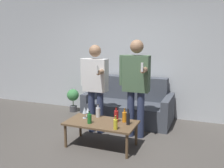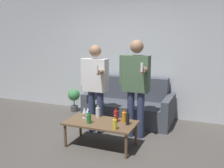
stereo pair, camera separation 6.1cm
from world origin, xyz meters
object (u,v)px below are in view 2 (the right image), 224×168
object	(u,v)px
bottle_orange	(128,118)
person_standing_left	(95,82)
coffee_table	(101,124)
couch	(130,106)
person_standing_right	(136,81)

from	to	relation	value
bottle_orange	person_standing_left	world-z (taller)	person_standing_left
coffee_table	person_standing_left	xyz separation A→B (m)	(-0.35, 0.53, 0.57)
couch	person_standing_right	bearing A→B (deg)	-65.78
bottle_orange	person_standing_right	distance (m)	0.73
bottle_orange	person_standing_right	size ratio (longest dim) A/B	0.15
couch	person_standing_left	size ratio (longest dim) A/B	1.10
bottle_orange	coffee_table	bearing A→B (deg)	-174.48
person_standing_left	person_standing_right	xyz separation A→B (m)	(0.74, 0.05, 0.06)
bottle_orange	couch	bearing A→B (deg)	106.71
coffee_table	person_standing_left	world-z (taller)	person_standing_left
couch	person_standing_right	xyz separation A→B (m)	(0.37, -0.81, 0.68)
coffee_table	person_standing_right	distance (m)	0.94
coffee_table	bottle_orange	bearing A→B (deg)	5.52
couch	coffee_table	size ratio (longest dim) A/B	1.57
person_standing_left	person_standing_right	size ratio (longest dim) A/B	0.95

